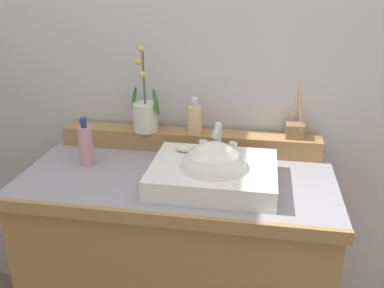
% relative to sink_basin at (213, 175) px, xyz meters
% --- Properties ---
extents(wall_back, '(3.06, 0.20, 2.65)m').
position_rel_sink_basin_xyz_m(wall_back, '(-0.14, 0.46, 0.45)').
color(wall_back, silver).
rests_on(wall_back, ground).
extents(vanity_cabinet, '(1.13, 0.59, 0.84)m').
position_rel_sink_basin_xyz_m(vanity_cabinet, '(-0.14, 0.07, -0.45)').
color(vanity_cabinet, '#A57949').
rests_on(vanity_cabinet, ground).
extents(back_ledge, '(1.06, 0.10, 0.08)m').
position_rel_sink_basin_xyz_m(back_ledge, '(-0.14, 0.29, 0.00)').
color(back_ledge, '#A57949').
rests_on(back_ledge, vanity_cabinet).
extents(sink_basin, '(0.43, 0.35, 0.27)m').
position_rel_sink_basin_xyz_m(sink_basin, '(0.00, 0.00, 0.00)').
color(sink_basin, white).
rests_on(sink_basin, vanity_cabinet).
extents(soap_bar, '(0.07, 0.04, 0.02)m').
position_rel_sink_basin_xyz_m(soap_bar, '(-0.12, 0.10, 0.05)').
color(soap_bar, silver).
rests_on(soap_bar, sink_basin).
extents(potted_plant, '(0.14, 0.10, 0.35)m').
position_rel_sink_basin_xyz_m(potted_plant, '(-0.31, 0.28, 0.12)').
color(potted_plant, silver).
rests_on(potted_plant, back_ledge).
extents(soap_dispenser, '(0.06, 0.06, 0.15)m').
position_rel_sink_basin_xyz_m(soap_dispenser, '(-0.11, 0.28, 0.10)').
color(soap_dispenser, '#E4C085').
rests_on(soap_dispenser, back_ledge).
extents(reed_diffuser, '(0.07, 0.11, 0.22)m').
position_rel_sink_basin_xyz_m(reed_diffuser, '(0.28, 0.30, 0.07)').
color(reed_diffuser, olive).
rests_on(reed_diffuser, back_ledge).
extents(lotion_bottle, '(0.05, 0.06, 0.19)m').
position_rel_sink_basin_xyz_m(lotion_bottle, '(-0.50, 0.09, 0.04)').
color(lotion_bottle, '#CF939E').
rests_on(lotion_bottle, vanity_cabinet).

